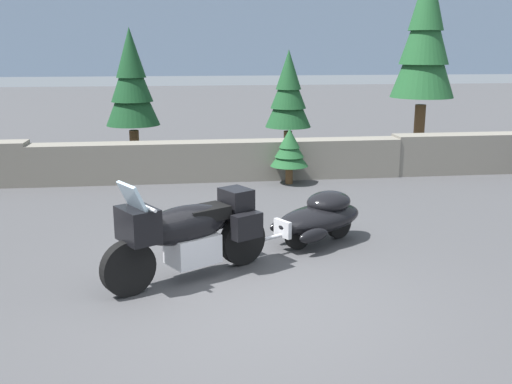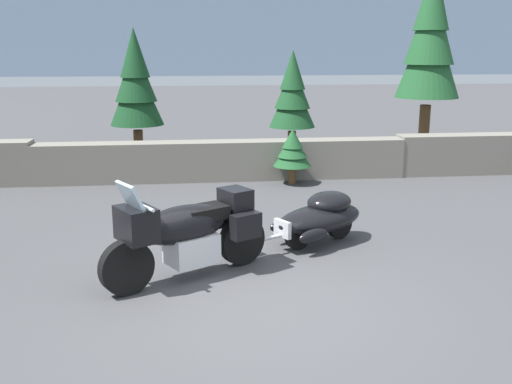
{
  "view_description": "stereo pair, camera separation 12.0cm",
  "coord_description": "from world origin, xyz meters",
  "px_view_note": "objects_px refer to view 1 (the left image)",
  "views": [
    {
      "loc": [
        -0.8,
        -6.11,
        2.81
      ],
      "look_at": [
        0.21,
        1.79,
        0.85
      ],
      "focal_mm": 41.11,
      "sensor_mm": 36.0,
      "label": 1
    },
    {
      "loc": [
        -0.68,
        -6.12,
        2.81
      ],
      "look_at": [
        0.21,
        1.79,
        0.85
      ],
      "focal_mm": 41.11,
      "sensor_mm": 36.0,
      "label": 2
    }
  ],
  "objects_px": {
    "pine_tree_tall": "(425,37)",
    "pine_tree_far_right": "(131,82)",
    "pine_tree_secondary": "(288,93)",
    "car_shaped_trailer": "(320,216)",
    "touring_motorcycle": "(188,231)"
  },
  "relations": [
    {
      "from": "pine_tree_tall",
      "to": "pine_tree_secondary",
      "type": "height_order",
      "value": "pine_tree_tall"
    },
    {
      "from": "touring_motorcycle",
      "to": "pine_tree_far_right",
      "type": "relative_size",
      "value": 0.63
    },
    {
      "from": "car_shaped_trailer",
      "to": "touring_motorcycle",
      "type": "bearing_deg",
      "value": -149.56
    },
    {
      "from": "car_shaped_trailer",
      "to": "pine_tree_secondary",
      "type": "xyz_separation_m",
      "value": [
        0.66,
        6.24,
        1.33
      ]
    },
    {
      "from": "touring_motorcycle",
      "to": "pine_tree_tall",
      "type": "bearing_deg",
      "value": 50.77
    },
    {
      "from": "car_shaped_trailer",
      "to": "pine_tree_far_right",
      "type": "relative_size",
      "value": 0.63
    },
    {
      "from": "car_shaped_trailer",
      "to": "pine_tree_far_right",
      "type": "distance_m",
      "value": 6.77
    },
    {
      "from": "pine_tree_tall",
      "to": "pine_tree_far_right",
      "type": "height_order",
      "value": "pine_tree_tall"
    },
    {
      "from": "pine_tree_secondary",
      "to": "touring_motorcycle",
      "type": "bearing_deg",
      "value": -109.38
    },
    {
      "from": "car_shaped_trailer",
      "to": "pine_tree_tall",
      "type": "distance_m",
      "value": 7.9
    },
    {
      "from": "touring_motorcycle",
      "to": "pine_tree_far_right",
      "type": "xyz_separation_m",
      "value": [
        -1.14,
        6.94,
        1.43
      ]
    },
    {
      "from": "pine_tree_tall",
      "to": "pine_tree_far_right",
      "type": "distance_m",
      "value": 7.23
    },
    {
      "from": "car_shaped_trailer",
      "to": "pine_tree_tall",
      "type": "height_order",
      "value": "pine_tree_tall"
    },
    {
      "from": "touring_motorcycle",
      "to": "pine_tree_secondary",
      "type": "relative_size",
      "value": 0.74
    },
    {
      "from": "touring_motorcycle",
      "to": "pine_tree_far_right",
      "type": "height_order",
      "value": "pine_tree_far_right"
    }
  ]
}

